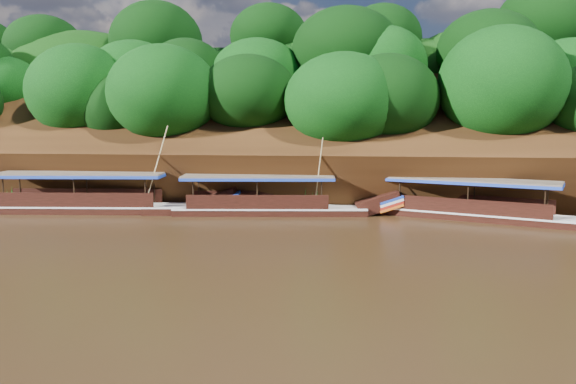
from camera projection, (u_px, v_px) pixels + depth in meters
name	position (u px, v px, depth m)	size (l,w,h in m)	color
ground	(297.00, 243.00, 27.16)	(160.00, 160.00, 0.00)	black
riverbank	(325.00, 167.00, 49.28)	(120.00, 30.06, 19.40)	black
boat_0	(498.00, 212.00, 33.07)	(14.66, 7.31, 6.14)	black
boat_1	(282.00, 205.00, 35.58)	(14.51, 3.73, 5.35)	black
boat_2	(107.00, 203.00, 36.29)	(16.51, 3.81, 6.07)	black
reeds	(281.00, 198.00, 36.70)	(47.77, 1.90, 2.06)	#236619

